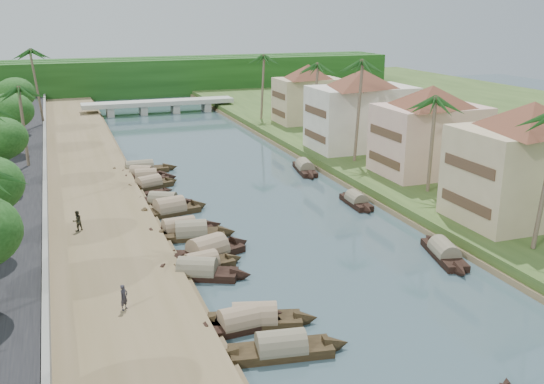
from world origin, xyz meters
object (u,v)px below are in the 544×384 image
object	(u,v)px
sampan_0	(281,349)
person_near	(124,297)
bridge	(159,104)
building_near	(528,160)
sampan_1	(239,323)

from	to	relation	value
sampan_0	person_near	bearing A→B (deg)	146.53
bridge	sampan_0	xyz separation A→B (m)	(-7.87, -85.66, -1.31)
building_near	person_near	world-z (taller)	building_near
bridge	sampan_0	size ratio (longest dim) A/B	3.38
building_near	bridge	bearing A→B (deg)	104.39
person_near	sampan_1	bearing A→B (deg)	-71.99
sampan_0	person_near	world-z (taller)	person_near
bridge	building_near	world-z (taller)	building_near
building_near	sampan_1	bearing A→B (deg)	-164.01
building_near	sampan_0	xyz separation A→B (m)	(-26.86, -11.66, -5.97)
sampan_0	sampan_1	xyz separation A→B (m)	(-1.39, 3.57, -0.00)
sampan_0	sampan_1	bearing A→B (deg)	119.89
sampan_1	person_near	distance (m)	7.34
bridge	building_near	distance (m)	76.54
bridge	person_near	distance (m)	80.20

